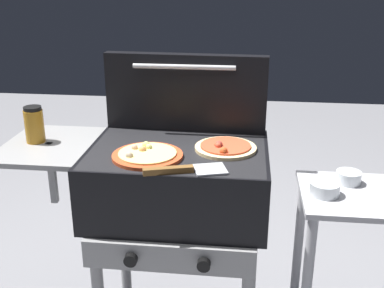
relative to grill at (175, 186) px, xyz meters
name	(u,v)px	position (x,y,z in m)	size (l,w,h in m)	color
grill	(175,186)	(0.00, 0.00, 0.00)	(0.96, 0.53, 0.90)	black
grill_lid_open	(186,92)	(0.01, 0.22, 0.30)	(0.63, 0.09, 0.30)	black
pizza_cheese	(147,155)	(-0.08, -0.09, 0.15)	(0.24, 0.24, 0.04)	#C64723
pizza_pepperoni	(225,147)	(0.18, 0.01, 0.15)	(0.22, 0.22, 0.04)	beige
sauce_jar	(34,125)	(-0.52, 0.02, 0.21)	(0.07, 0.07, 0.13)	#B77A1E
spatula	(186,170)	(0.07, -0.20, 0.15)	(0.27, 0.13, 0.02)	#B7BABF
prep_table	(357,247)	(0.67, 0.00, -0.21)	(0.44, 0.36, 0.76)	#B2B2B7
topping_bowl_near	(325,189)	(0.53, -0.02, 0.03)	(0.10, 0.10, 0.04)	silver
topping_bowl_far	(348,178)	(0.63, 0.09, 0.03)	(0.09, 0.09, 0.04)	silver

